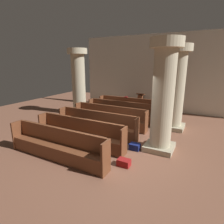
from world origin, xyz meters
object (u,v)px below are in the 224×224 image
Objects in this scene: pew_row_3 at (96,123)px; pew_row_5 at (57,144)px; hymn_book at (126,97)px; kneeler_box_red at (124,163)px; pew_row_1 at (120,110)px; pillar_aisle_side at (176,87)px; pillar_aisle_rear at (163,95)px; pew_row_0 at (129,106)px; pew_row_4 at (79,132)px; lectern at (140,103)px; pillar_far_side at (79,81)px; kneeler_box_navy at (135,147)px; pew_row_2 at (110,116)px.

pew_row_5 is (0.00, -2.26, 0.00)m from pew_row_3.
hymn_book is 0.55× the size of kneeler_box_red.
pillar_aisle_side is (2.64, -0.02, 1.38)m from pew_row_1.
pillar_aisle_side and pillar_aisle_rear have the same top height.
pillar_aisle_rear is (2.64, -3.53, 1.38)m from pew_row_0.
pew_row_1 is at bearing -79.11° from hymn_book.
pew_row_5 is (0.00, -1.13, 0.00)m from pew_row_4.
pillar_far_side is at bearing -139.71° from lectern.
pew_row_0 is 0.98× the size of pillar_aisle_side.
pillar_aisle_side is 17.83× the size of hymn_book.
pew_row_3 is 0.98× the size of pillar_aisle_side.
pew_row_0 is at bearing 156.56° from pillar_aisle_side.
pew_row_4 is 5.80m from lectern.
hymn_book reaches higher than pew_row_3.
pillar_aisle_rear is 9.86× the size of kneeler_box_red.
pew_row_0 is 1.30m from lectern.
pew_row_4 is 17.55× the size of hymn_book.
kneeler_box_navy is at bearing 16.52° from pew_row_4.
pew_row_5 is at bearing -90.00° from pew_row_1.
pillar_aisle_rear is (5.24, -2.40, 0.00)m from pillar_far_side.
pew_row_2 is at bearing -157.16° from pillar_aisle_side.
kneeler_box_red is at bearing -39.90° from pew_row_3.
lectern is at bearing 87.99° from pew_row_5.
pew_row_4 is at bearing -163.48° from kneeler_box_navy.
pew_row_3 is 4.67m from lectern.
pew_row_4 is (0.00, -2.26, 0.00)m from pew_row_2.
pew_row_3 reaches higher than kneeler_box_navy.
hymn_book is (-0.25, 2.44, 0.47)m from pew_row_2.
pew_row_1 reaches higher than kneeler_box_red.
kneeler_box_navy is (1.90, -1.70, -0.40)m from pew_row_2.
lectern reaches higher than pew_row_4.
pew_row_5 is at bearing -60.14° from pillar_far_side.
pillar_far_side is at bearing 156.51° from pew_row_2.
pew_row_1 is 2.26m from pew_row_3.
hymn_book is at bearing 93.07° from pew_row_4.
pillar_aisle_side is 10.19× the size of kneeler_box_navy.
pew_row_3 is at bearing -139.68° from pillar_aisle_side.
hymn_book is at bearing 94.04° from pew_row_3.
lectern is 5.32× the size of hymn_book.
pew_row_2 is at bearing 138.33° from kneeler_box_navy.
pew_row_2 is 3.24m from pillar_aisle_rear.
pew_row_3 reaches higher than kneeler_box_red.
pew_row_5 is (0.00, -3.39, 0.00)m from pew_row_2.
lectern is at bearing 87.02° from pew_row_3.
pillar_far_side is 10.19× the size of kneeler_box_navy.
pillar_aisle_side reaches higher than pew_row_2.
pew_row_0 is 0.98× the size of pillar_aisle_rear.
pew_row_2 is 0.98× the size of pillar_aisle_side.
pillar_aisle_side reaches higher than pew_row_0.
pillar_far_side is 3.99m from lectern.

